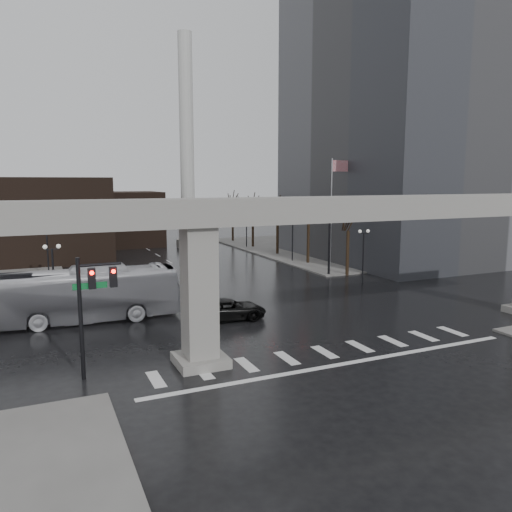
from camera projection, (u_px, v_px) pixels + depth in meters
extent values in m
plane|color=black|center=(315.00, 347.00, 29.07)|extent=(160.00, 160.00, 0.00)
cube|color=slate|center=(342.00, 248.00, 72.06)|extent=(28.00, 36.00, 0.15)
cube|color=gray|center=(318.00, 209.00, 27.88)|extent=(48.00, 2.20, 1.40)
cube|color=gray|center=(199.00, 297.00, 25.70)|extent=(1.60, 1.60, 7.30)
cube|color=gray|center=(201.00, 360.00, 26.21)|extent=(2.60, 2.60, 0.50)
cube|color=#5C5C61|center=(407.00, 86.00, 60.74)|extent=(22.00, 26.00, 42.00)
cube|color=black|center=(38.00, 219.00, 60.58)|extent=(16.00, 14.00, 10.00)
cube|color=black|center=(125.00, 219.00, 74.61)|extent=(10.00, 10.00, 8.00)
cylinder|color=beige|center=(187.00, 143.00, 70.79)|extent=(2.00, 2.00, 30.00)
cylinder|color=gray|center=(189.00, 243.00, 72.93)|extent=(3.60, 3.60, 1.20)
cylinder|color=black|center=(329.00, 237.00, 50.62)|extent=(0.24, 0.24, 8.00)
cylinder|color=black|center=(277.00, 206.00, 47.72)|extent=(12.00, 0.18, 0.18)
cube|color=black|center=(304.00, 212.00, 49.03)|extent=(0.35, 0.30, 1.00)
cube|color=black|center=(272.00, 213.00, 47.61)|extent=(0.35, 0.30, 1.00)
cube|color=black|center=(238.00, 214.00, 46.20)|extent=(0.35, 0.30, 1.00)
sphere|color=#FF0C05|center=(305.00, 209.00, 48.82)|extent=(0.20, 0.20, 0.20)
cube|color=#0E622B|center=(317.00, 207.00, 49.57)|extent=(1.80, 0.05, 0.35)
cube|color=#0E622B|center=(258.00, 209.00, 46.94)|extent=(1.80, 0.05, 0.35)
cylinder|color=black|center=(81.00, 319.00, 23.91)|extent=(0.20, 0.20, 6.00)
cylinder|color=black|center=(100.00, 265.00, 23.92)|extent=(2.00, 0.14, 0.14)
cube|color=black|center=(92.00, 278.00, 23.86)|extent=(0.35, 0.30, 1.00)
cube|color=black|center=(113.00, 277.00, 24.26)|extent=(0.35, 0.30, 1.00)
cube|color=#0E622B|center=(90.00, 286.00, 23.87)|extent=(1.60, 0.05, 0.30)
cylinder|color=silver|center=(331.00, 214.00, 54.10)|extent=(0.12, 0.12, 12.00)
cube|color=#A8121A|center=(340.00, 166.00, 53.73)|extent=(2.00, 0.03, 1.20)
cylinder|color=black|center=(363.00, 258.00, 46.81)|extent=(0.14, 0.14, 4.80)
cube|color=black|center=(364.00, 233.00, 46.46)|extent=(0.90, 0.06, 0.06)
sphere|color=silver|center=(360.00, 231.00, 46.25)|extent=(0.32, 0.32, 0.32)
sphere|color=silver|center=(368.00, 231.00, 46.61)|extent=(0.32, 0.32, 0.32)
cylinder|color=black|center=(292.00, 242.00, 59.44)|extent=(0.14, 0.14, 4.80)
cube|color=black|center=(293.00, 222.00, 59.09)|extent=(0.90, 0.06, 0.06)
sphere|color=silver|center=(289.00, 221.00, 58.88)|extent=(0.32, 0.32, 0.32)
sphere|color=silver|center=(296.00, 220.00, 59.25)|extent=(0.32, 0.32, 0.32)
cylinder|color=black|center=(247.00, 231.00, 72.08)|extent=(0.14, 0.14, 4.80)
cube|color=black|center=(246.00, 215.00, 71.73)|extent=(0.90, 0.06, 0.06)
sphere|color=silver|center=(244.00, 214.00, 71.52)|extent=(0.32, 0.32, 0.32)
sphere|color=silver|center=(249.00, 214.00, 71.88)|extent=(0.32, 0.32, 0.32)
cylinder|color=black|center=(54.00, 282.00, 35.90)|extent=(0.14, 0.14, 4.80)
cube|color=black|center=(52.00, 249.00, 35.55)|extent=(0.90, 0.06, 0.06)
sphere|color=silver|center=(45.00, 247.00, 35.34)|extent=(0.32, 0.32, 0.32)
sphere|color=silver|center=(59.00, 246.00, 35.70)|extent=(0.32, 0.32, 0.32)
cylinder|color=black|center=(48.00, 255.00, 48.53)|extent=(0.14, 0.14, 4.80)
cube|color=black|center=(46.00, 231.00, 48.18)|extent=(0.90, 0.06, 0.06)
sphere|color=silver|center=(41.00, 230.00, 47.97)|extent=(0.32, 0.32, 0.32)
sphere|color=silver|center=(51.00, 229.00, 48.34)|extent=(0.32, 0.32, 0.32)
cylinder|color=black|center=(44.00, 240.00, 61.17)|extent=(0.14, 0.14, 4.80)
cube|color=black|center=(43.00, 221.00, 60.82)|extent=(0.90, 0.06, 0.06)
sphere|color=silver|center=(39.00, 220.00, 60.61)|extent=(0.32, 0.32, 0.32)
sphere|color=silver|center=(47.00, 219.00, 60.97)|extent=(0.32, 0.32, 0.32)
cylinder|color=black|center=(348.00, 253.00, 50.84)|extent=(0.34, 0.34, 4.55)
cylinder|color=black|center=(349.00, 217.00, 50.29)|extent=(0.12, 1.52, 2.98)
cylinder|color=black|center=(351.00, 219.00, 50.75)|extent=(0.83, 1.14, 2.51)
cylinder|color=black|center=(308.00, 244.00, 58.05)|extent=(0.34, 0.34, 4.66)
cylinder|color=black|center=(309.00, 211.00, 57.49)|extent=(0.12, 1.55, 3.05)
cylinder|color=black|center=(311.00, 213.00, 57.95)|extent=(0.85, 1.16, 2.57)
cylinder|color=black|center=(277.00, 237.00, 65.27)|extent=(0.34, 0.34, 4.76)
cylinder|color=black|center=(278.00, 207.00, 64.69)|extent=(0.12, 1.59, 3.11)
cylinder|color=black|center=(280.00, 208.00, 65.15)|extent=(0.86, 1.18, 2.62)
cylinder|color=black|center=(253.00, 231.00, 72.48)|extent=(0.34, 0.34, 4.87)
cylinder|color=black|center=(253.00, 203.00, 71.89)|extent=(0.12, 1.62, 3.18)
cylinder|color=black|center=(255.00, 205.00, 72.35)|extent=(0.88, 1.20, 2.68)
cylinder|color=black|center=(233.00, 226.00, 79.69)|extent=(0.34, 0.34, 4.97)
cylinder|color=black|center=(233.00, 200.00, 79.09)|extent=(0.12, 1.65, 3.25)
cylinder|color=black|center=(235.00, 202.00, 79.55)|extent=(0.89, 1.23, 2.74)
imported|color=black|center=(229.00, 309.00, 34.72)|extent=(5.54, 3.13, 1.46)
imported|color=silver|center=(80.00, 295.00, 33.96)|extent=(13.67, 3.85, 3.77)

